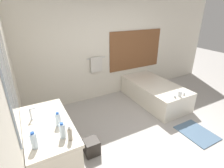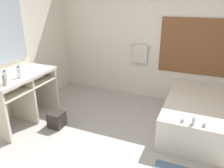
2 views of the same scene
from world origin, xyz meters
The scene contains 9 objects.
ground_plane centered at (0.00, 0.00, 0.00)m, with size 16.00×16.00×0.00m, color #A8A39E.
wall_back_with_blinds centered at (0.03, 2.23, 1.34)m, with size 7.40×0.13×2.70m.
vanity_counter centered at (-1.87, 0.29, 0.65)m, with size 0.63×1.27×0.90m.
sink_faucet centered at (-2.05, 0.46, 0.99)m, with size 0.09×0.04×0.18m.
bathtub centered at (0.96, 1.26, 0.28)m, with size 0.95×1.85×0.64m.
water_bottle_2 centered at (-1.74, 0.15, 0.99)m, with size 0.07×0.07×0.20m.
water_bottle_3 centered at (-1.75, -0.12, 1.00)m, with size 0.07×0.07×0.21m.
soap_dispenser centered at (-1.68, -0.20, 0.99)m, with size 0.05×0.05×0.20m.
waste_bin centered at (-1.23, 0.32, 0.14)m, with size 0.25×0.25×0.27m.
Camera 2 is at (0.95, -2.34, 2.12)m, focal length 35.00 mm.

